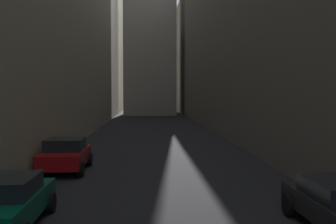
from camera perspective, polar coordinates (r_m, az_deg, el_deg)
name	(u,v)px	position (r m, az deg, el deg)	size (l,w,h in m)	color
ground_plane	(152,129)	(41.54, -2.19, -2.35)	(264.00, 264.00, 0.00)	black
building_block_left	(43,13)	(45.40, -17.02, 13.02)	(11.55, 108.00, 23.75)	gray
building_block_right	(263,31)	(45.63, 13.05, 10.96)	(12.65, 108.00, 20.54)	#60594F
parked_car_left_third	(6,202)	(11.90, -21.70, -11.59)	(1.90, 4.25, 1.42)	#05472D
parked_car_left_far	(65,154)	(19.58, -14.12, -5.75)	(2.06, 4.04, 1.53)	maroon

